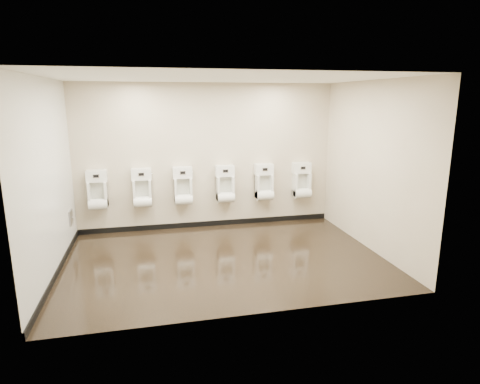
% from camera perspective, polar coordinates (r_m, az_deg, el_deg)
% --- Properties ---
extents(ground, '(5.00, 3.50, 0.00)m').
position_cam_1_polar(ground, '(6.52, -2.16, -9.44)').
color(ground, black).
rests_on(ground, ground).
extents(ceiling, '(5.00, 3.50, 0.00)m').
position_cam_1_polar(ceiling, '(6.03, -2.40, 15.95)').
color(ceiling, white).
extents(back_wall, '(5.00, 0.02, 2.80)m').
position_cam_1_polar(back_wall, '(7.83, -4.63, 5.00)').
color(back_wall, '#C2B69A').
rests_on(back_wall, ground).
extents(front_wall, '(5.00, 0.02, 2.80)m').
position_cam_1_polar(front_wall, '(4.45, 1.85, -1.22)').
color(front_wall, '#C2B69A').
rests_on(front_wall, ground).
extents(left_wall, '(0.02, 3.50, 2.80)m').
position_cam_1_polar(left_wall, '(6.19, -25.69, 1.55)').
color(left_wall, '#C2B69A').
rests_on(left_wall, ground).
extents(right_wall, '(0.02, 3.50, 2.80)m').
position_cam_1_polar(right_wall, '(7.01, 18.27, 3.43)').
color(right_wall, '#C2B69A').
rests_on(right_wall, ground).
extents(tile_overlay_left, '(0.01, 3.50, 2.80)m').
position_cam_1_polar(tile_overlay_left, '(6.19, -25.65, 1.56)').
color(tile_overlay_left, white).
rests_on(tile_overlay_left, ground).
extents(skirting_back, '(5.00, 0.02, 0.10)m').
position_cam_1_polar(skirting_back, '(8.12, -4.44, -4.49)').
color(skirting_back, black).
rests_on(skirting_back, ground).
extents(skirting_left, '(0.02, 3.50, 0.10)m').
position_cam_1_polar(skirting_left, '(6.56, -24.41, -10.06)').
color(skirting_left, black).
rests_on(skirting_left, ground).
extents(access_panel, '(0.04, 0.25, 0.25)m').
position_cam_1_polar(access_panel, '(7.53, -22.93, -3.36)').
color(access_panel, '#9E9EA3').
rests_on(access_panel, left_wall).
extents(urinal_0, '(0.38, 0.28, 0.71)m').
position_cam_1_polar(urinal_0, '(7.79, -19.58, -0.11)').
color(urinal_0, white).
rests_on(urinal_0, back_wall).
extents(urinal_1, '(0.38, 0.28, 0.71)m').
position_cam_1_polar(urinal_1, '(7.74, -13.73, 0.18)').
color(urinal_1, white).
rests_on(urinal_1, back_wall).
extents(urinal_2, '(0.38, 0.28, 0.71)m').
position_cam_1_polar(urinal_2, '(7.76, -8.10, 0.46)').
color(urinal_2, white).
rests_on(urinal_2, back_wall).
extents(urinal_3, '(0.38, 0.28, 0.71)m').
position_cam_1_polar(urinal_3, '(7.86, -2.13, 0.76)').
color(urinal_3, white).
rests_on(urinal_3, back_wall).
extents(urinal_4, '(0.38, 0.28, 0.71)m').
position_cam_1_polar(urinal_4, '(8.04, 3.45, 1.03)').
color(urinal_4, white).
rests_on(urinal_4, back_wall).
extents(urinal_5, '(0.38, 0.28, 0.71)m').
position_cam_1_polar(urinal_5, '(8.30, 8.77, 1.27)').
color(urinal_5, white).
rests_on(urinal_5, back_wall).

